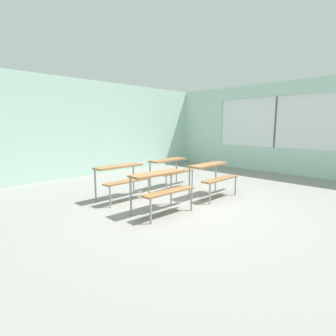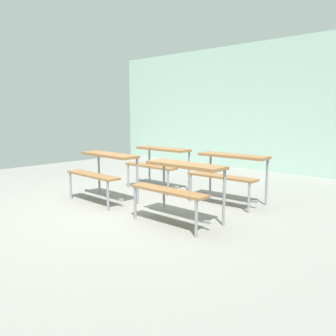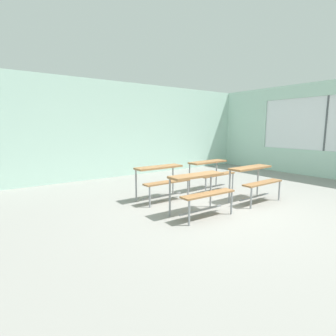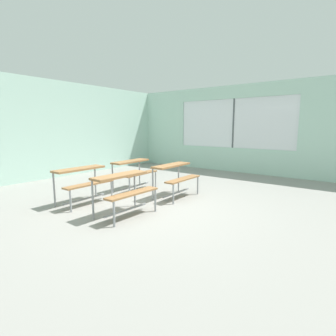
# 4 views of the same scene
# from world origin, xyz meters

# --- Properties ---
(ground) EXTENTS (10.00, 9.00, 0.05)m
(ground) POSITION_xyz_m (0.00, 0.00, -0.03)
(ground) COLOR gray
(wall_back) EXTENTS (10.00, 0.12, 3.00)m
(wall_back) POSITION_xyz_m (0.00, 4.50, 1.50)
(wall_back) COLOR silver
(wall_back) RESTS_ON ground
(desk_bench_r0c0) EXTENTS (1.11, 0.61, 0.74)m
(desk_bench_r0c0) POSITION_xyz_m (-0.62, 0.10, 0.56)
(desk_bench_r0c0) COLOR olive
(desk_bench_r0c0) RESTS_ON ground
(desk_bench_r0c1) EXTENTS (1.11, 0.60, 0.74)m
(desk_bench_r0c1) POSITION_xyz_m (0.94, 0.10, 0.56)
(desk_bench_r0c1) COLOR olive
(desk_bench_r0c1) RESTS_ON ground
(desk_bench_r1c0) EXTENTS (1.10, 0.60, 0.74)m
(desk_bench_r1c0) POSITION_xyz_m (-0.63, 1.33, 0.56)
(desk_bench_r1c0) COLOR olive
(desk_bench_r1c0) RESTS_ON ground
(desk_bench_r1c1) EXTENTS (1.13, 0.64, 0.74)m
(desk_bench_r1c1) POSITION_xyz_m (0.87, 1.33, 0.56)
(desk_bench_r1c1) COLOR olive
(desk_bench_r1c1) RESTS_ON ground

